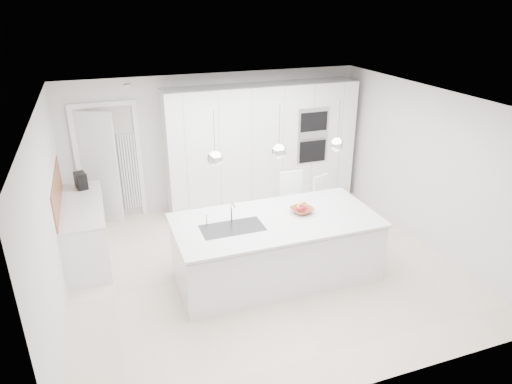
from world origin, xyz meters
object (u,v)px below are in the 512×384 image
object	(u,v)px
island_base	(277,250)
bar_stool_left	(294,210)
fruit_bowl	(302,210)
bar_stool_right	(323,208)
espresso_machine	(81,181)

from	to	relation	value
island_base	bar_stool_left	xyz separation A→B (m)	(0.61, 0.80, 0.17)
island_base	fruit_bowl	bearing A→B (deg)	15.06
bar_stool_left	fruit_bowl	bearing A→B (deg)	-103.61
bar_stool_right	bar_stool_left	bearing A→B (deg)	166.84
island_base	bar_stool_left	bearing A→B (deg)	52.45
fruit_bowl	bar_stool_right	xyz separation A→B (m)	(0.76, 0.76, -0.42)
bar_stool_left	bar_stool_right	xyz separation A→B (m)	(0.57, 0.08, -0.08)
espresso_machine	fruit_bowl	bearing A→B (deg)	-48.88
bar_stool_left	bar_stool_right	size ratio (longest dim) A/B	1.16
espresso_machine	bar_stool_right	size ratio (longest dim) A/B	0.25
bar_stool_right	espresso_machine	bearing A→B (deg)	140.34
espresso_machine	bar_stool_left	bearing A→B (deg)	-37.49
fruit_bowl	bar_stool_left	bearing A→B (deg)	74.25
island_base	espresso_machine	distance (m)	3.36
espresso_machine	bar_stool_right	world-z (taller)	espresso_machine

